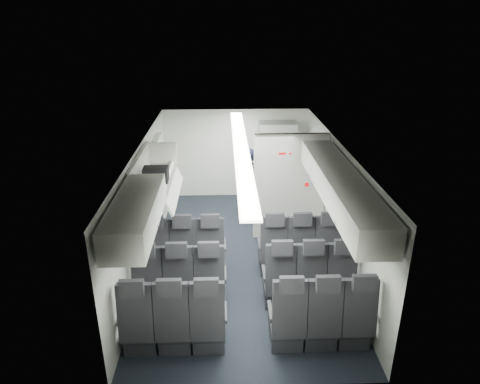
{
  "coord_description": "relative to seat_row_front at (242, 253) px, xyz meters",
  "views": [
    {
      "loc": [
        -0.28,
        -6.87,
        4.16
      ],
      "look_at": [
        0.0,
        0.4,
        1.15
      ],
      "focal_mm": 32.0,
      "sensor_mm": 36.0,
      "label": 1
    }
  ],
  "objects": [
    {
      "name": "overhead_bin_right_rear",
      "position": [
        1.4,
        -1.47,
        1.46
      ],
      "size": [
        0.53,
        1.8,
        0.4
      ],
      "color": "white",
      "rests_on": "cabin_shell"
    },
    {
      "name": "seat_row_mid",
      "position": [
        0.0,
        -0.9,
        0.0
      ],
      "size": [
        3.33,
        0.56,
        1.24
      ],
      "color": "black",
      "rests_on": "cabin_shell"
    },
    {
      "name": "flight_attendant",
      "position": [
        0.27,
        2.24,
        0.39
      ],
      "size": [
        0.55,
        0.67,
        1.59
      ],
      "primitive_type": "imported",
      "rotation": [
        0.0,
        0.0,
        1.91
      ],
      "color": "black",
      "rests_on": "ground"
    },
    {
      "name": "carry_on_bag",
      "position": [
        -1.37,
        0.09,
        1.42
      ],
      "size": [
        0.4,
        0.28,
        0.24
      ],
      "primitive_type": "cube",
      "rotation": [
        0.0,
        0.0,
        0.01
      ],
      "color": "black",
      "rests_on": "overhead_bin_left_front_open"
    },
    {
      "name": "bulkhead_partition",
      "position": [
        0.98,
        1.33,
        0.67
      ],
      "size": [
        1.4,
        0.15,
        2.13
      ],
      "color": "silver",
      "rests_on": "cabin_shell"
    },
    {
      "name": "overhead_bin_left_front_open",
      "position": [
        -1.44,
        0.28,
        1.33
      ],
      "size": [
        0.64,
        1.7,
        0.72
      ],
      "color": "#9E9E93",
      "rests_on": "cabin_shell"
    },
    {
      "name": "cabin_shell",
      "position": [
        0.0,
        0.53,
        0.72
      ],
      "size": [
        3.41,
        6.01,
        2.16
      ],
      "color": "black",
      "rests_on": "ground"
    },
    {
      "name": "galley_unit",
      "position": [
        0.95,
        3.25,
        0.55
      ],
      "size": [
        0.85,
        0.52,
        1.9
      ],
      "color": "#939399",
      "rests_on": "cabin_shell"
    },
    {
      "name": "overhead_bin_right_front",
      "position": [
        1.4,
        0.28,
        1.46
      ],
      "size": [
        0.53,
        1.7,
        0.4
      ],
      "color": "white",
      "rests_on": "cabin_shell"
    },
    {
      "name": "seat_row_rear",
      "position": [
        0.0,
        -1.8,
        0.0
      ],
      "size": [
        3.33,
        0.56,
        1.24
      ],
      "color": "black",
      "rests_on": "cabin_shell"
    },
    {
      "name": "seat_row_front",
      "position": [
        0.0,
        0.0,
        0.0
      ],
      "size": [
        3.33,
        0.56,
        1.24
      ],
      "color": "black",
      "rests_on": "cabin_shell"
    },
    {
      "name": "boarding_door",
      "position": [
        -1.64,
        2.09,
        0.55
      ],
      "size": [
        0.12,
        1.27,
        1.86
      ],
      "color": "silver",
      "rests_on": "cabin_shell"
    },
    {
      "name": "papers",
      "position": [
        0.46,
        2.19,
        0.66
      ],
      "size": [
        0.21,
        0.06,
        0.14
      ],
      "primitive_type": "cube",
      "rotation": [
        0.0,
        0.0,
        -0.2
      ],
      "color": "white",
      "rests_on": "flight_attendant"
    },
    {
      "name": "overhead_bin_left_rear",
      "position": [
        -1.4,
        -1.47,
        1.46
      ],
      "size": [
        0.53,
        1.8,
        0.4
      ],
      "color": "white",
      "rests_on": "cabin_shell"
    }
  ]
}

